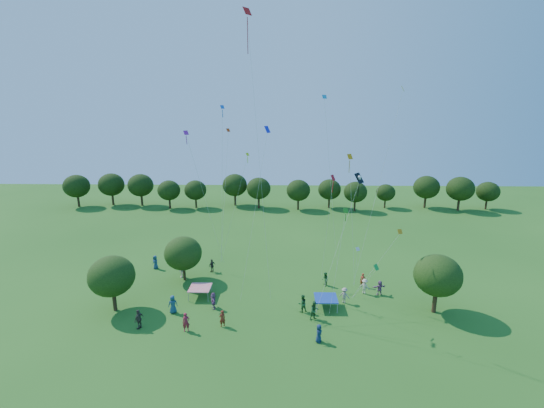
{
  "coord_description": "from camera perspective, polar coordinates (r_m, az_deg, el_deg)",
  "views": [
    {
      "loc": [
        0.76,
        -16.8,
        18.6
      ],
      "look_at": [
        0.0,
        14.0,
        11.0
      ],
      "focal_mm": 24.0,
      "sensor_mm": 36.0,
      "label": 1
    }
  ],
  "objects": [
    {
      "name": "small_kite_10",
      "position": [
        40.01,
        -5.15,
        2.41
      ],
      "size": [
        3.85,
        2.76,
        13.39
      ],
      "color": "#CFE314"
    },
    {
      "name": "crowd_person_10",
      "position": [
        45.19,
        -9.38,
        -9.51
      ],
      "size": [
        0.95,
        1.03,
        1.65
      ],
      "primitive_type": "imported",
      "rotation": [
        0.0,
        0.0,
        4.03
      ],
      "color": "#39342E",
      "rests_on": "ground"
    },
    {
      "name": "red_high_kite",
      "position": [
        34.7,
        -3.21,
        20.38
      ],
      "size": [
        2.54,
        3.42,
        26.45
      ],
      "color": "red"
    },
    {
      "name": "crowd_person_5",
      "position": [
        37.33,
        -9.19,
        -14.74
      ],
      "size": [
        1.02,
        1.67,
        1.69
      ],
      "primitive_type": "imported",
      "rotation": [
        0.0,
        0.0,
        5.02
      ],
      "color": "#834C7C",
      "rests_on": "ground"
    },
    {
      "name": "crowd_person_2",
      "position": [
        35.35,
        6.68,
        -16.27
      ],
      "size": [
        1.02,
        0.82,
        1.83
      ],
      "primitive_type": "imported",
      "rotation": [
        0.0,
        0.0,
        0.43
      ],
      "color": "#255728",
      "rests_on": "ground"
    },
    {
      "name": "small_kite_8",
      "position": [
        37.22,
        9.27,
        1.55
      ],
      "size": [
        0.99,
        1.4,
        11.46
      ],
      "color": "red"
    },
    {
      "name": "tent_blue",
      "position": [
        37.3,
        8.45,
        -14.4
      ],
      "size": [
        2.2,
        2.2,
        1.1
      ],
      "color": "#173A98",
      "rests_on": "ground"
    },
    {
      "name": "small_kite_11",
      "position": [
        34.11,
        15.66,
        -10.07
      ],
      "size": [
        1.78,
        2.54,
        4.45
      ],
      "color": "green"
    },
    {
      "name": "crowd_person_15",
      "position": [
        44.52,
        -14.11,
        -10.11
      ],
      "size": [
        1.03,
        1.17,
        1.67
      ],
      "primitive_type": "imported",
      "rotation": [
        0.0,
        0.0,
        5.32
      ],
      "color": "#AD9E8A",
      "rests_on": "ground"
    },
    {
      "name": "small_kite_2",
      "position": [
        35.63,
        18.08,
        -6.14
      ],
      "size": [
        4.31,
        0.39,
        7.07
      ],
      "color": "orange"
    },
    {
      "name": "crowd_person_0",
      "position": [
        37.38,
        -15.28,
        -14.94
      ],
      "size": [
        0.99,
        0.71,
        1.81
      ],
      "primitive_type": "imported",
      "rotation": [
        0.0,
        0.0,
        3.42
      ],
      "color": "navy",
      "rests_on": "ground"
    },
    {
      "name": "crowd_person_3",
      "position": [
        38.58,
        11.29,
        -13.87
      ],
      "size": [
        1.17,
        0.98,
        1.65
      ],
      "primitive_type": "imported",
      "rotation": [
        0.0,
        0.0,
        2.59
      ],
      "color": "#A79386",
      "rests_on": "ground"
    },
    {
      "name": "crowd_person_1",
      "position": [
        34.49,
        -7.8,
        -17.36
      ],
      "size": [
        0.71,
        0.64,
        1.59
      ],
      "primitive_type": "imported",
      "rotation": [
        0.0,
        0.0,
        3.7
      ],
      "color": "maroon",
      "rests_on": "ground"
    },
    {
      "name": "small_kite_5",
      "position": [
        39.22,
        -11.82,
        5.5
      ],
      "size": [
        3.0,
        4.05,
        15.74
      ],
      "color": "#AD1C9F"
    },
    {
      "name": "crowd_person_6",
      "position": [
        32.5,
        7.35,
        -19.48
      ],
      "size": [
        0.71,
        0.89,
        1.6
      ],
      "primitive_type": "imported",
      "rotation": [
        0.0,
        0.0,
        1.16
      ],
      "color": "#1A2C4D",
      "rests_on": "ground"
    },
    {
      "name": "crowd_person_14",
      "position": [
        36.46,
        4.77,
        -15.27
      ],
      "size": [
        0.99,
        0.81,
        1.77
      ],
      "primitive_type": "imported",
      "rotation": [
        0.0,
        0.0,
        3.6
      ],
      "color": "#25582A",
      "rests_on": "ground"
    },
    {
      "name": "small_kite_12",
      "position": [
        34.24,
        -1.5,
        6.85
      ],
      "size": [
        2.83,
        3.42,
        16.28
      ],
      "color": "#1618E0"
    },
    {
      "name": "near_tree_north",
      "position": [
        42.83,
        -13.77,
        -7.51
      ],
      "size": [
        4.23,
        4.23,
        5.2
      ],
      "color": "#422B19",
      "rests_on": "ground"
    },
    {
      "name": "small_kite_3",
      "position": [
        32.0,
        10.97,
        -4.45
      ],
      "size": [
        1.39,
        0.97,
        9.52
      ],
      "color": "#238017"
    },
    {
      "name": "small_kite_0",
      "position": [
        43.17,
        -7.21,
        5.64
      ],
      "size": [
        1.28,
        2.57,
        15.74
      ],
      "color": "red"
    },
    {
      "name": "small_kite_7",
      "position": [
        40.52,
        8.83,
        8.38
      ],
      "size": [
        2.23,
        1.59,
        19.35
      ],
      "color": "#0D87C5"
    },
    {
      "name": "near_tree_east",
      "position": [
        38.31,
        24.56,
        -10.16
      ],
      "size": [
        4.38,
        4.38,
        5.81
      ],
      "color": "#422B19",
      "rests_on": "ground"
    },
    {
      "name": "near_tree_west",
      "position": [
        38.53,
        -23.85,
        -10.31
      ],
      "size": [
        4.31,
        4.31,
        5.55
      ],
      "color": "#422B19",
      "rests_on": "ground"
    },
    {
      "name": "crowd_person_4",
      "position": [
        35.9,
        -20.15,
        -16.59
      ],
      "size": [
        0.82,
        1.17,
        1.83
      ],
      "primitive_type": "imported",
      "rotation": [
        0.0,
        0.0,
        4.37
      ],
      "color": "#413A34",
      "rests_on": "ground"
    },
    {
      "name": "crowd_person_7",
      "position": [
        34.37,
        -13.33,
        -17.6
      ],
      "size": [
        0.75,
        0.61,
        1.75
      ],
      "primitive_type": "imported",
      "rotation": [
        0.0,
        0.0,
        0.33
      ],
      "color": "maroon",
      "rests_on": "ground"
    },
    {
      "name": "crowd_person_11",
      "position": [
        41.05,
        16.52,
        -12.48
      ],
      "size": [
        1.55,
        0.83,
        1.58
      ],
      "primitive_type": "imported",
      "rotation": [
        0.0,
        0.0,
        3.36
      ],
      "color": "#895081",
      "rests_on": "ground"
    },
    {
      "name": "small_kite_6",
      "position": [
        37.45,
        13.2,
        -7.85
      ],
      "size": [
        0.45,
        0.91,
        4.57
      ],
      "color": "silver"
    },
    {
      "name": "crowd_person_9",
      "position": [
        40.81,
        14.32,
        -12.42
      ],
      "size": [
        1.18,
        1.01,
        1.67
      ],
      "primitive_type": "imported",
      "rotation": [
        0.0,
        0.0,
        2.55
      ],
      "color": "beige",
      "rests_on": "ground"
    },
    {
      "name": "pirate_kite",
      "position": [
        37.33,
        13.39,
        3.57
      ],
      "size": [
        5.16,
        7.04,
        11.6
      ],
      "color": "black"
    },
    {
      "name": "crowd_person_12",
      "position": [
        47.72,
        -17.83,
        -8.68
      ],
      "size": [
        0.96,
        0.85,
        1.71
      ],
      "primitive_type": "imported",
      "rotation": [
        0.0,
        0.0,
        5.69
      ],
      "color": "navy",
      "rests_on": "ground"
    },
    {
      "name": "small_kite_1",
      "position": [
        37.63,
        12.23,
        3.61
      ],
      "size": [
        1.18,
        1.9,
        13.46
      ],
      "color": "orange"
    },
    {
      "name": "crowd_person_8",
      "position": [
        41.67,
        8.33,
        -11.59
      ],
      "size": [
        0.55,
        0.85,
        1.6
      ],
      "primitive_type": "imported",
      "rotation": [
        0.0,
        0.0,
        4.87
      ],
      "color": "#29612D",
      "rests_on": "ground"
    },
    {
      "name": "small_kite_4",
      "position": [
        40.59,
        -7.82,
        7.59
      ],
      "size": [
        1.05,
        1.15,
        18.27
      ],
      "color": "blue"
    },
    {
      "name": "small_kite_9",
      "position": [
        37.89,
        17.93,
        9.18
      ],
      "size": [
        4.22,
        1.84,
        19.95
      ],
      "color": "yellow"
    },
    {
      "name": "tent_red_stripe",
      "position": [
        39.6,
        -11.22,
        -12.76
      ],
      "size": [
        2.2,
        2.2,
        1.1
      ],
      "color": "red",
      "rests_on": "ground"
    },
    {
      "name": "treeline",
      "position": [
        73.71,
        -0.55,
        2.51
      ],
      "size": [
        88.01,
        8.77,
        6.77
      ],
      "color": "#422B19",
      "rests_on": "ground"
    },
    {
      "name": "crowd_person_13",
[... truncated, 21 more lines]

